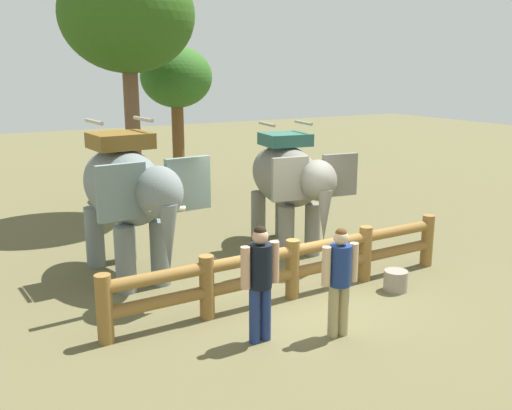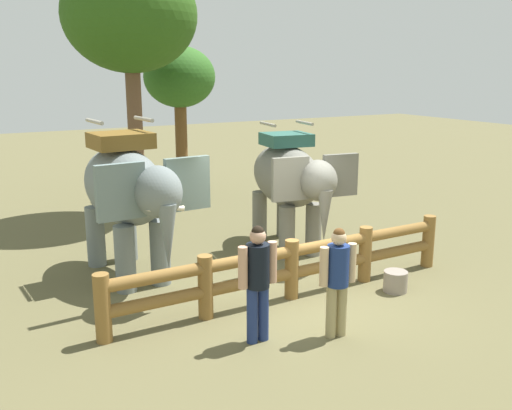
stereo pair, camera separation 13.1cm
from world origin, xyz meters
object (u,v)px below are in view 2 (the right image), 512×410
tourist_man_in_blue (258,276)px  tourist_woman_in_black (338,275)px  log_fence (292,265)px  elephant_center (290,180)px  elephant_near_left (128,191)px  feed_bucket (395,281)px  tree_back_center (180,80)px  tree_far_left (130,17)px

tourist_man_in_blue → tourist_woman_in_black: bearing=-21.2°
log_fence → elephant_center: bearing=58.7°
log_fence → elephant_near_left: size_ratio=1.93×
elephant_center → feed_bucket: 3.33m
tree_back_center → feed_bucket: (0.25, -9.56, -3.35)m
tourist_man_in_blue → elephant_center: bearing=51.9°
log_fence → tourist_woman_in_black: bearing=-97.4°
tree_far_left → feed_bucket: size_ratio=15.63×
elephant_near_left → tree_far_left: (1.59, 4.53, 3.46)m
log_fence → elephant_near_left: bearing=132.7°
elephant_center → tourist_man_in_blue: bearing=-128.1°
elephant_center → tree_far_left: bearing=113.7°
log_fence → elephant_center: 2.92m
elephant_center → tourist_man_in_blue: size_ratio=1.87×
tourist_man_in_blue → tree_back_center: size_ratio=0.39×
tree_far_left → elephant_near_left: bearing=-109.4°
tree_back_center → elephant_near_left: bearing=-119.2°
log_fence → tree_far_left: bearing=94.6°
elephant_near_left → elephant_center: elephant_near_left is taller
tree_far_left → tourist_woman_in_black: bearing=-87.7°
elephant_center → tree_back_center: size_ratio=0.72×
tourist_woman_in_black → tourist_man_in_blue: bearing=158.8°
log_fence → tourist_woman_in_black: 1.62m
elephant_center → log_fence: bearing=-121.3°
elephant_near_left → tourist_man_in_blue: elephant_near_left is taller
log_fence → tourist_man_in_blue: bearing=-139.1°
feed_bucket → elephant_near_left: bearing=142.9°
elephant_near_left → elephant_center: 3.57m
tree_back_center → tree_far_left: bearing=-135.5°
tree_far_left → tree_back_center: bearing=44.5°
log_fence → tree_far_left: 8.24m
elephant_near_left → feed_bucket: bearing=-37.1°
elephant_near_left → feed_bucket: 5.16m
feed_bucket → elephant_center: bearing=96.9°
tree_back_center → tourist_woman_in_black: bearing=-99.5°
elephant_center → tree_far_left: tree_far_left is taller
log_fence → tree_back_center: 9.51m
elephant_center → feed_bucket: bearing=-83.1°
tourist_man_in_blue → log_fence: bearing=40.9°
feed_bucket → tourist_man_in_blue: bearing=-171.3°
log_fence → feed_bucket: (1.79, -0.66, -0.42)m
elephant_center → tourist_woman_in_black: (-1.64, -3.91, -0.59)m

